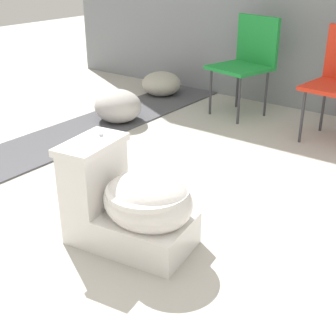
{
  "coord_description": "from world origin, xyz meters",
  "views": [
    {
      "loc": [
        1.3,
        -1.47,
        1.32
      ],
      "look_at": [
        -0.02,
        0.29,
        0.3
      ],
      "focal_mm": 50.0,
      "sensor_mm": 36.0,
      "label": 1
    }
  ],
  "objects_px": {
    "boulder_far": "(118,106)",
    "boulder_near": "(161,84)",
    "toilet": "(131,204)",
    "folding_chair_left": "(248,56)"
  },
  "relations": [
    {
      "from": "boulder_far",
      "to": "boulder_near",
      "type": "bearing_deg",
      "value": 103.12
    },
    {
      "from": "toilet",
      "to": "boulder_far",
      "type": "xyz_separation_m",
      "value": [
        -1.31,
        1.33,
        -0.08
      ]
    },
    {
      "from": "toilet",
      "to": "boulder_far",
      "type": "relative_size",
      "value": 1.58
    },
    {
      "from": "boulder_near",
      "to": "boulder_far",
      "type": "relative_size",
      "value": 0.95
    },
    {
      "from": "toilet",
      "to": "folding_chair_left",
      "type": "bearing_deg",
      "value": 95.82
    },
    {
      "from": "folding_chair_left",
      "to": "boulder_near",
      "type": "bearing_deg",
      "value": -75.79
    },
    {
      "from": "folding_chair_left",
      "to": "boulder_far",
      "type": "bearing_deg",
      "value": -26.63
    },
    {
      "from": "toilet",
      "to": "folding_chair_left",
      "type": "height_order",
      "value": "folding_chair_left"
    },
    {
      "from": "boulder_near",
      "to": "toilet",
      "type": "bearing_deg",
      "value": -55.42
    },
    {
      "from": "boulder_near",
      "to": "boulder_far",
      "type": "bearing_deg",
      "value": -76.88
    }
  ]
}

